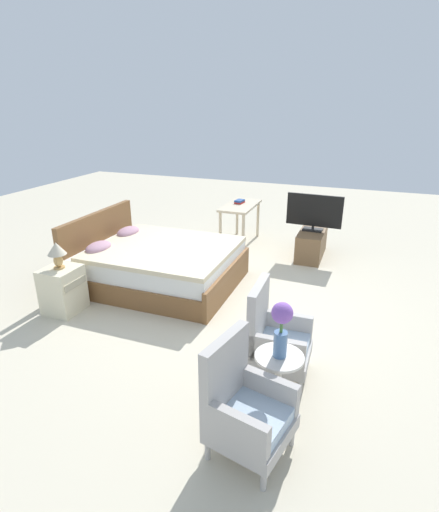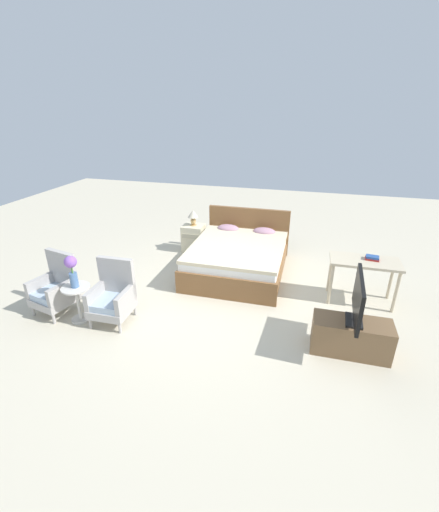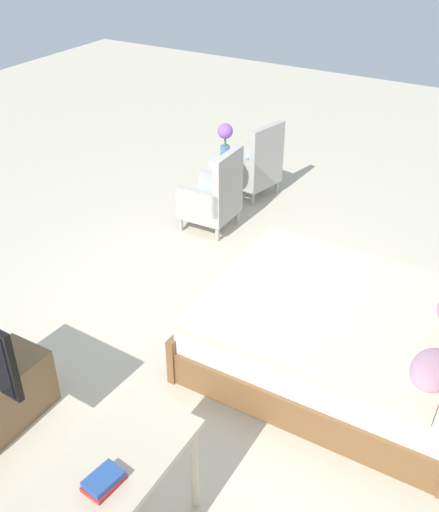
% 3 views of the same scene
% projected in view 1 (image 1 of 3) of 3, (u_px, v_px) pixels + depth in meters
% --- Properties ---
extents(ground_plane, '(16.00, 16.00, 0.00)m').
position_uv_depth(ground_plane, '(232.00, 299.00, 5.33)').
color(ground_plane, beige).
extents(bed, '(1.69, 2.11, 0.96)m').
position_uv_depth(bed, '(157.00, 264.00, 5.67)').
color(bed, brown).
rests_on(bed, ground_plane).
extents(armchair_by_window_left, '(0.65, 0.65, 0.92)m').
position_uv_depth(armchair_by_window_left, '(245.00, 408.00, 2.90)').
color(armchair_by_window_left, '#ADA8A3').
rests_on(armchair_by_window_left, ground_plane).
extents(armchair_by_window_right, '(0.55, 0.55, 0.92)m').
position_uv_depth(armchair_by_window_right, '(275.00, 339.00, 3.74)').
color(armchair_by_window_right, '#ADA8A3').
rests_on(armchair_by_window_right, ground_plane).
extents(side_table, '(0.40, 0.40, 0.55)m').
position_uv_depth(side_table, '(278.00, 377.00, 3.28)').
color(side_table, beige).
rests_on(side_table, ground_plane).
extents(flower_vase, '(0.17, 0.17, 0.48)m').
position_uv_depth(flower_vase, '(282.00, 324.00, 3.10)').
color(flower_vase, '#4C709E').
rests_on(flower_vase, side_table).
extents(nightstand, '(0.44, 0.41, 0.58)m').
position_uv_depth(nightstand, '(63.00, 290.00, 4.92)').
color(nightstand, beige).
rests_on(nightstand, ground_plane).
extents(table_lamp, '(0.22, 0.22, 0.33)m').
position_uv_depth(table_lamp, '(57.00, 252.00, 4.74)').
color(table_lamp, tan).
rests_on(table_lamp, nightstand).
extents(tv_stand, '(0.96, 0.40, 0.46)m').
position_uv_depth(tv_stand, '(311.00, 243.00, 6.70)').
color(tv_stand, brown).
rests_on(tv_stand, ground_plane).
extents(tv_flatscreen, '(0.22, 0.90, 0.60)m').
position_uv_depth(tv_flatscreen, '(314.00, 212.00, 6.51)').
color(tv_flatscreen, black).
rests_on(tv_flatscreen, tv_stand).
extents(vanity_desk, '(1.04, 0.52, 0.72)m').
position_uv_depth(vanity_desk, '(240.00, 210.00, 7.21)').
color(vanity_desk, beige).
rests_on(vanity_desk, ground_plane).
extents(book_stack, '(0.21, 0.16, 0.06)m').
position_uv_depth(book_stack, '(240.00, 202.00, 7.26)').
color(book_stack, '#AD2823').
rests_on(book_stack, vanity_desk).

